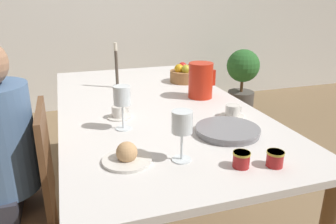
# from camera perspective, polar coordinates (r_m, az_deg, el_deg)

# --- Properties ---
(ground_plane) EXTENTS (20.00, 20.00, 0.00)m
(ground_plane) POSITION_cam_1_polar(r_m,az_deg,el_deg) (2.19, -2.43, -17.19)
(ground_plane) COLOR #7F6647
(dining_table) EXTENTS (1.01, 1.92, 0.74)m
(dining_table) POSITION_cam_1_polar(r_m,az_deg,el_deg) (1.87, -2.71, -1.06)
(dining_table) COLOR silver
(dining_table) RESTS_ON ground_plane
(chair_person_side) EXTENTS (0.42, 0.42, 0.87)m
(chair_person_side) POSITION_cam_1_polar(r_m,az_deg,el_deg) (1.64, -24.26, -13.42)
(chair_person_side) COLOR brown
(chair_person_side) RESTS_ON ground_plane
(red_pitcher) EXTENTS (0.17, 0.14, 0.21)m
(red_pitcher) POSITION_cam_1_polar(r_m,az_deg,el_deg) (1.94, 5.70, 5.53)
(red_pitcher) COLOR red
(red_pitcher) RESTS_ON dining_table
(wine_glass_water) EXTENTS (0.08, 0.08, 0.20)m
(wine_glass_water) POSITION_cam_1_polar(r_m,az_deg,el_deg) (1.46, -8.03, 2.53)
(wine_glass_water) COLOR white
(wine_glass_water) RESTS_ON dining_table
(wine_glass_juice) EXTENTS (0.08, 0.08, 0.19)m
(wine_glass_juice) POSITION_cam_1_polar(r_m,az_deg,el_deg) (1.17, 2.46, -2.27)
(wine_glass_juice) COLOR white
(wine_glass_juice) RESTS_ON dining_table
(teacup_near_person) EXTENTS (0.12, 0.12, 0.06)m
(teacup_near_person) POSITION_cam_1_polar(r_m,az_deg,el_deg) (1.67, 11.14, 0.04)
(teacup_near_person) COLOR silver
(teacup_near_person) RESTS_ON dining_table
(teacup_across) EXTENTS (0.12, 0.12, 0.06)m
(teacup_across) POSITION_cam_1_polar(r_m,az_deg,el_deg) (1.64, -8.52, -0.13)
(teacup_across) COLOR silver
(teacup_across) RESTS_ON dining_table
(serving_tray) EXTENTS (0.28, 0.28, 0.03)m
(serving_tray) POSITION_cam_1_polar(r_m,az_deg,el_deg) (1.47, 10.33, -3.19)
(serving_tray) COLOR gray
(serving_tray) RESTS_ON dining_table
(bread_plate) EXTENTS (0.18, 0.18, 0.08)m
(bread_plate) POSITION_cam_1_polar(r_m,az_deg,el_deg) (1.22, -7.16, -7.58)
(bread_plate) COLOR silver
(bread_plate) RESTS_ON dining_table
(jam_jar_amber) EXTENTS (0.06, 0.06, 0.06)m
(jam_jar_amber) POSITION_cam_1_polar(r_m,az_deg,el_deg) (1.23, 18.14, -7.62)
(jam_jar_amber) COLOR #A81E1E
(jam_jar_amber) RESTS_ON dining_table
(jam_jar_red) EXTENTS (0.06, 0.06, 0.06)m
(jam_jar_red) POSITION_cam_1_polar(r_m,az_deg,el_deg) (1.20, 12.65, -7.96)
(jam_jar_red) COLOR #A81E1E
(jam_jar_red) RESTS_ON dining_table
(fruit_bowl) EXTENTS (0.20, 0.20, 0.13)m
(fruit_bowl) POSITION_cam_1_polar(r_m,az_deg,el_deg) (2.30, 2.86, 6.58)
(fruit_bowl) COLOR #9E6B3D
(fruit_bowl) RESTS_ON dining_table
(candlestick_tall) EXTENTS (0.06, 0.06, 0.29)m
(candlestick_tall) POSITION_cam_1_polar(r_m,az_deg,el_deg) (2.17, -8.92, 7.10)
(candlestick_tall) COLOR #4C4238
(candlestick_tall) RESTS_ON dining_table
(potted_plant) EXTENTS (0.39, 0.39, 0.71)m
(potted_plant) POSITION_cam_1_polar(r_m,az_deg,el_deg) (4.07, 12.85, 6.44)
(potted_plant) COLOR #4C4742
(potted_plant) RESTS_ON ground_plane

